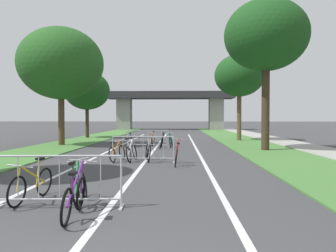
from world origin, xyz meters
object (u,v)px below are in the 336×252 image
object	(u,v)px
bicycle_white_8	(131,152)
crowd_barrier_second	(143,150)
bicycle_orange_10	(117,153)
bicycle_silver_5	(148,152)
tree_left_cypress_far	(61,64)
bicycle_orange_0	(152,141)
bicycle_yellow_3	(32,184)
bicycle_blue_7	(132,141)
bicycle_black_4	(162,142)
tree_left_pine_far	(87,91)
tree_right_oak_mid	(239,76)
bicycle_green_2	(79,187)
bicycle_red_9	(176,155)
bicycle_teal_1	(171,141)
tree_right_maple_mid	(266,36)
crowd_barrier_third	(148,139)
bicycle_purple_6	(74,197)
crowd_barrier_nearest	(59,182)

from	to	relation	value
bicycle_white_8	crowd_barrier_second	bearing A→B (deg)	-39.96
bicycle_orange_10	bicycle_silver_5	bearing A→B (deg)	13.36
tree_left_cypress_far	bicycle_orange_0	world-z (taller)	tree_left_cypress_far
bicycle_yellow_3	bicycle_blue_7	world-z (taller)	bicycle_blue_7
bicycle_black_4	bicycle_orange_10	distance (m)	5.83
tree_left_pine_far	bicycle_black_4	distance (m)	12.48
tree_right_oak_mid	bicycle_orange_10	distance (m)	14.83
bicycle_green_2	bicycle_yellow_3	size ratio (longest dim) A/B	0.96
tree_left_cypress_far	bicycle_blue_7	bearing A→B (deg)	-8.55
tree_left_pine_far	crowd_barrier_second	xyz separation A→B (m)	(6.61, -15.73, -3.59)
tree_left_cypress_far	bicycle_red_9	size ratio (longest dim) A/B	4.38
tree_left_cypress_far	bicycle_teal_1	distance (m)	8.52
bicycle_silver_5	bicycle_white_8	distance (m)	0.68
tree_right_maple_mid	tree_right_oak_mid	bearing A→B (deg)	90.17
bicycle_yellow_3	bicycle_red_9	size ratio (longest dim) A/B	0.99
crowd_barrier_third	bicycle_red_9	bearing A→B (deg)	-76.35
bicycle_red_9	bicycle_orange_10	distance (m)	2.66
bicycle_teal_1	bicycle_white_8	world-z (taller)	bicycle_white_8
bicycle_orange_0	bicycle_yellow_3	size ratio (longest dim) A/B	0.98
tree_right_maple_mid	bicycle_red_9	bearing A→B (deg)	-130.44
tree_left_pine_far	bicycle_yellow_3	size ratio (longest dim) A/B	3.43
tree_left_pine_far	bicycle_red_9	size ratio (longest dim) A/B	3.40
bicycle_silver_5	bicycle_purple_6	world-z (taller)	bicycle_silver_5
bicycle_orange_0	tree_left_pine_far	bearing A→B (deg)	-49.31
bicycle_yellow_3	bicycle_white_8	distance (m)	6.74
bicycle_white_8	bicycle_red_9	world-z (taller)	bicycle_red_9
tree_left_pine_far	bicycle_orange_0	bearing A→B (deg)	-53.85
bicycle_yellow_3	bicycle_purple_6	world-z (taller)	bicycle_purple_6
bicycle_orange_10	bicycle_green_2	bearing A→B (deg)	-74.95
bicycle_yellow_3	tree_right_maple_mid	bearing A→B (deg)	-118.29
tree_right_oak_mid	bicycle_green_2	bearing A→B (deg)	-109.32
bicycle_blue_7	tree_right_maple_mid	bearing A→B (deg)	-24.97
tree_right_oak_mid	crowd_barrier_third	world-z (taller)	tree_right_oak_mid
tree_right_oak_mid	bicycle_orange_0	bearing A→B (deg)	-137.63
crowd_barrier_nearest	bicycle_black_4	size ratio (longest dim) A/B	1.43
bicycle_green_2	bicycle_black_4	xyz separation A→B (m)	(1.05, 12.38, 0.01)
bicycle_black_4	bicycle_blue_7	distance (m)	2.17
tree_right_maple_mid	tree_left_pine_far	bearing A→B (deg)	139.47
crowd_barrier_nearest	bicycle_white_8	xyz separation A→B (m)	(0.38, 7.16, -0.16)
bicycle_black_4	crowd_barrier_nearest	bearing A→B (deg)	-94.70
crowd_barrier_nearest	bicycle_orange_0	bearing A→B (deg)	87.03
tree_right_maple_mid	bicycle_white_8	world-z (taller)	tree_right_maple_mid
bicycle_black_4	bicycle_silver_5	world-z (taller)	bicycle_silver_5
bicycle_purple_6	bicycle_red_9	xyz separation A→B (m)	(1.76, 6.60, 0.02)
bicycle_silver_5	bicycle_red_9	distance (m)	1.62
bicycle_yellow_3	tree_right_oak_mid	bearing A→B (deg)	-105.63
tree_right_maple_mid	bicycle_orange_0	bearing A→B (deg)	161.83
tree_left_cypress_far	bicycle_green_2	distance (m)	15.89
bicycle_silver_5	bicycle_orange_0	bearing A→B (deg)	-97.33
tree_right_oak_mid	crowd_barrier_third	size ratio (longest dim) A/B	2.66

